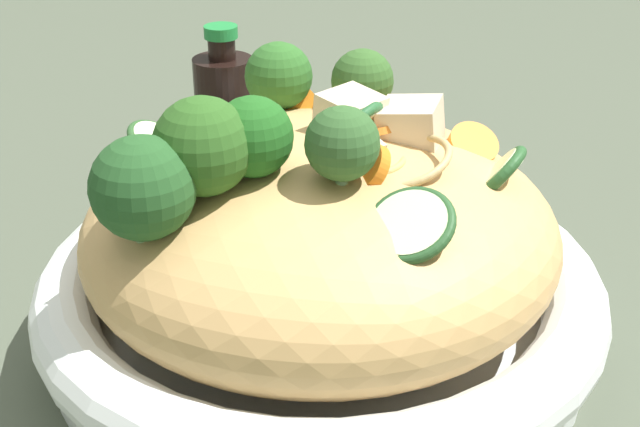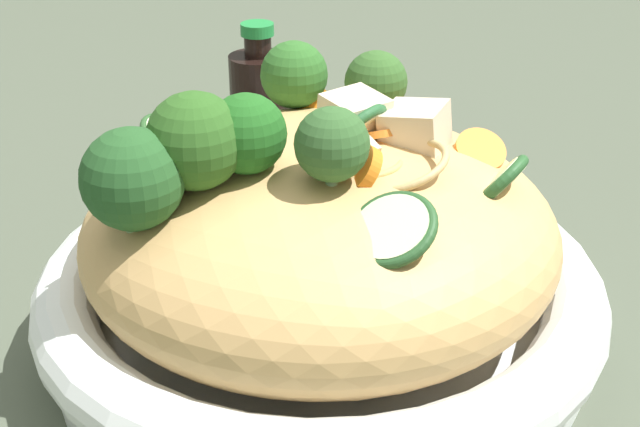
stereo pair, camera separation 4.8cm
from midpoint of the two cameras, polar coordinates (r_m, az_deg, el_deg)
name	(u,v)px [view 2 (the right image)]	position (r m, az deg, el deg)	size (l,w,h in m)	color
ground_plane	(320,337)	(0.52, 2.65, -8.11)	(3.00, 3.00, 0.00)	#464E3E
serving_bowl	(320,297)	(0.51, 2.72, -5.52)	(0.32, 0.32, 0.05)	white
noodle_heap	(320,230)	(0.48, 2.84, -1.17)	(0.26, 0.26, 0.11)	tan
broccoli_florets	(241,133)	(0.45, -2.11, 5.19)	(0.22, 0.17, 0.07)	#91B76F
carrot_coins	(395,140)	(0.48, 7.72, 4.70)	(0.12, 0.14, 0.03)	orange
zucchini_slices	(356,169)	(0.46, 5.39, 2.83)	(0.17, 0.23, 0.05)	beige
chicken_chunks	(323,143)	(0.46, 3.15, 4.55)	(0.18, 0.08, 0.04)	beige
soy_sauce_bottle	(260,107)	(0.72, -2.02, 6.89)	(0.05, 0.05, 0.12)	black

